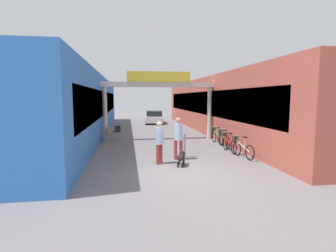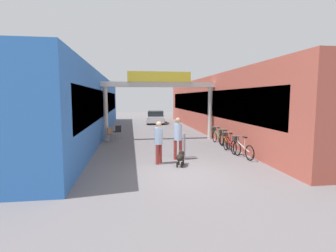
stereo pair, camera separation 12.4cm
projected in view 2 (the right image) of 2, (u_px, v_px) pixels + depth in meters
name	position (u px, v px, depth m)	size (l,w,h in m)	color
ground_plane	(183.00, 173.00, 9.44)	(80.00, 80.00, 0.00)	slate
storefront_left	(86.00, 106.00, 19.31)	(3.00, 26.00, 4.19)	blue
storefront_right	(218.00, 105.00, 20.76)	(3.00, 26.00, 4.19)	#B25142
arcade_sign_gateway	(159.00, 92.00, 16.52)	(7.40, 0.47, 4.31)	beige
pedestrian_with_dog	(159.00, 140.00, 10.62)	(0.48, 0.48, 1.74)	#99332D
pedestrian_companion	(178.00, 135.00, 11.32)	(0.43, 0.43, 1.84)	#99332D
dog_on_leash	(180.00, 157.00, 10.36)	(0.51, 0.81, 0.57)	black
bicycle_silver_nearest	(242.00, 148.00, 11.79)	(0.46, 1.68, 0.98)	black
bicycle_red_second	(229.00, 143.00, 13.05)	(0.46, 1.69, 0.98)	black
bicycle_orange_third	(224.00, 139.00, 14.24)	(0.46, 1.69, 0.98)	black
bicycle_green_farthest	(217.00, 136.00, 15.46)	(0.46, 1.69, 0.98)	black
bollard_post_metal	(184.00, 145.00, 11.80)	(0.10, 0.10, 1.12)	gray
cafe_chair_wood_nearer	(111.00, 133.00, 16.08)	(0.52, 0.52, 0.89)	gray
cafe_chair_black_farther	(118.00, 131.00, 17.09)	(0.55, 0.55, 0.89)	gray
parked_car_white	(156.00, 117.00, 27.56)	(2.18, 4.17, 1.33)	silver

